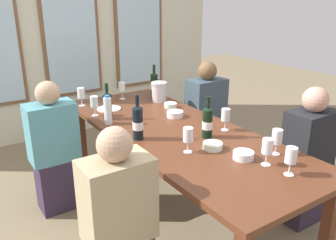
{
  "coord_description": "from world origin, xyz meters",
  "views": [
    {
      "loc": [
        -1.48,
        -2.1,
        1.74
      ],
      "look_at": [
        0.0,
        0.11,
        0.79
      ],
      "focal_mm": 37.98,
      "sensor_mm": 36.0,
      "label": 1
    }
  ],
  "objects": [
    {
      "name": "ground_plane",
      "position": [
        0.0,
        0.0,
        0.0
      ],
      "size": [
        12.0,
        12.0,
        0.0
      ],
      "primitive_type": "plane",
      "color": "#7D6C50"
    },
    {
      "name": "back_wall_with_windows",
      "position": [
        0.0,
        2.29,
        1.45
      ],
      "size": [
        4.14,
        0.1,
        2.9
      ],
      "color": "beige",
      "rests_on": "ground"
    },
    {
      "name": "dining_table",
      "position": [
        0.0,
        0.0,
        0.67
      ],
      "size": [
        0.94,
        2.42,
        0.74
      ],
      "color": "#5A2E1A",
      "rests_on": "ground"
    },
    {
      "name": "white_plate_0",
      "position": [
        -0.21,
        0.78,
        0.74
      ],
      "size": [
        0.22,
        0.22,
        0.01
      ],
      "primitive_type": "cylinder",
      "color": "white",
      "rests_on": "dining_table"
    },
    {
      "name": "metal_pitcher",
      "position": [
        0.31,
        0.74,
        0.84
      ],
      "size": [
        0.16,
        0.16,
        0.19
      ],
      "color": "silver",
      "rests_on": "dining_table"
    },
    {
      "name": "wine_bottle_0",
      "position": [
        0.11,
        -0.24,
        0.86
      ],
      "size": [
        0.08,
        0.08,
        0.31
      ],
      "color": "black",
      "rests_on": "dining_table"
    },
    {
      "name": "wine_bottle_1",
      "position": [
        0.37,
        0.93,
        0.87
      ],
      "size": [
        0.08,
        0.08,
        0.32
      ],
      "color": "black",
      "rests_on": "dining_table"
    },
    {
      "name": "wine_bottle_2",
      "position": [
        -0.33,
        0.01,
        0.87
      ],
      "size": [
        0.08,
        0.08,
        0.33
      ],
      "color": "black",
      "rests_on": "dining_table"
    },
    {
      "name": "wine_bottle_3",
      "position": [
        -0.33,
        0.54,
        0.86
      ],
      "size": [
        0.08,
        0.08,
        0.31
      ],
      "color": "black",
      "rests_on": "dining_table"
    },
    {
      "name": "tasting_bowl_0",
      "position": [
        0.01,
        -0.43,
        0.76
      ],
      "size": [
        0.13,
        0.13,
        0.04
      ],
      "primitive_type": "cylinder",
      "color": "white",
      "rests_on": "dining_table"
    },
    {
      "name": "tasting_bowl_1",
      "position": [
        0.29,
        0.51,
        0.76
      ],
      "size": [
        0.12,
        0.12,
        0.04
      ],
      "primitive_type": "cylinder",
      "color": "white",
      "rests_on": "dining_table"
    },
    {
      "name": "tasting_bowl_2",
      "position": [
        0.07,
        -0.65,
        0.77
      ],
      "size": [
        0.13,
        0.13,
        0.05
      ],
      "primitive_type": "cylinder",
      "color": "white",
      "rests_on": "dining_table"
    },
    {
      "name": "tasting_bowl_3",
      "position": [
        0.17,
        0.27,
        0.77
      ],
      "size": [
        0.14,
        0.14,
        0.05
      ],
      "primitive_type": "cylinder",
      "color": "white",
      "rests_on": "dining_table"
    },
    {
      "name": "water_bottle",
      "position": [
        -0.38,
        0.43,
        0.85
      ],
      "size": [
        0.06,
        0.06,
        0.24
      ],
      "color": "white",
      "rests_on": "dining_table"
    },
    {
      "name": "wine_glass_0",
      "position": [
        0.05,
        1.01,
        0.86
      ],
      "size": [
        0.07,
        0.07,
        0.17
      ],
      "color": "white",
      "rests_on": "dining_table"
    },
    {
      "name": "wine_glass_1",
      "position": [
        0.12,
        -0.79,
        0.86
      ],
      "size": [
        0.07,
        0.07,
        0.17
      ],
      "color": "white",
      "rests_on": "dining_table"
    },
    {
      "name": "wine_glass_2",
      "position": [
        -0.38,
        1.02,
        0.86
      ],
      "size": [
        0.07,
        0.07,
        0.17
      ],
      "color": "white",
      "rests_on": "dining_table"
    },
    {
      "name": "wine_glass_3",
      "position": [
        -0.17,
        -0.38,
        0.86
      ],
      "size": [
        0.07,
        0.07,
        0.17
      ],
      "color": "white",
      "rests_on": "dining_table"
    },
    {
      "name": "wine_glass_4",
      "position": [
        -0.39,
        0.68,
        0.86
      ],
      "size": [
        0.07,
        0.07,
        0.17
      ],
      "color": "white",
      "rests_on": "dining_table"
    },
    {
      "name": "wine_glass_5",
      "position": [
        0.32,
        -0.21,
        0.86
      ],
      "size": [
        0.07,
        0.07,
        0.17
      ],
      "color": "white",
      "rests_on": "dining_table"
    },
    {
      "name": "wine_glass_6",
      "position": [
        0.14,
        -0.96,
        0.86
      ],
      "size": [
        0.07,
        0.07,
        0.17
      ],
      "color": "white",
      "rests_on": "dining_table"
    },
    {
      "name": "wine_glass_7",
      "position": [
        0.3,
        -0.72,
        0.86
      ],
      "size": [
        0.07,
        0.07,
        0.17
      ],
      "color": "white",
      "rests_on": "dining_table"
    },
    {
      "name": "seated_person_0",
      "position": [
        -0.78,
        -0.57,
        0.53
      ],
      "size": [
        0.38,
        0.24,
        1.11
      ],
      "color": "#28383A",
      "rests_on": "ground"
    },
    {
      "name": "seated_person_1",
      "position": [
        0.78,
        -0.64,
        0.53
      ],
      "size": [
        0.38,
        0.24,
        1.11
      ],
      "color": "#312739",
      "rests_on": "ground"
    },
    {
      "name": "seated_person_2",
      "position": [
        -0.78,
        0.62,
        0.53
      ],
      "size": [
        0.38,
        0.24,
        1.11
      ],
      "color": "#32263D",
      "rests_on": "ground"
    },
    {
      "name": "seated_person_3",
      "position": [
        0.78,
        0.58,
        0.53
      ],
      "size": [
        0.38,
        0.24,
        1.11
      ],
      "color": "#392E40",
      "rests_on": "ground"
    }
  ]
}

